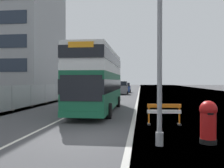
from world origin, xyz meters
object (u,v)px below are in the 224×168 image
(red_pillar_postbox, at_px, (208,120))
(roadworks_barrier, at_px, (164,112))
(car_oncoming_near, at_px, (86,90))
(car_receding_mid, at_px, (122,88))
(lamppost_foreground, at_px, (160,36))
(car_far_side, at_px, (108,87))
(double_decker_bus, at_px, (98,80))
(car_receding_far, at_px, (126,88))

(red_pillar_postbox, relative_size, roadworks_barrier, 0.90)
(car_oncoming_near, relative_size, car_receding_mid, 0.98)
(lamppost_foreground, distance_m, car_receding_mid, 34.24)
(car_far_side, bearing_deg, car_receding_mid, -71.60)
(car_oncoming_near, bearing_deg, red_pillar_postbox, -66.71)
(red_pillar_postbox, height_order, car_receding_mid, car_receding_mid)
(double_decker_bus, distance_m, red_pillar_postbox, 10.97)
(car_receding_mid, bearing_deg, double_decker_bus, -90.03)
(lamppost_foreground, xyz_separation_m, car_oncoming_near, (-8.36, 24.36, -3.00))
(double_decker_bus, bearing_deg, lamppost_foreground, -67.44)
(double_decker_bus, bearing_deg, roadworks_barrier, -49.36)
(lamppost_foreground, height_order, red_pillar_postbox, lamppost_foreground)
(car_receding_far, bearing_deg, double_decker_bus, -90.42)
(roadworks_barrier, distance_m, car_far_side, 43.60)
(roadworks_barrier, bearing_deg, car_oncoming_near, 114.03)
(double_decker_bus, distance_m, car_far_side, 37.61)
(lamppost_foreground, bearing_deg, roadworks_barrier, 82.48)
(red_pillar_postbox, relative_size, car_receding_far, 0.41)
(double_decker_bus, relative_size, car_receding_mid, 2.88)
(double_decker_bus, height_order, car_far_side, double_decker_bus)
(double_decker_bus, distance_m, roadworks_barrier, 7.26)
(roadworks_barrier, relative_size, car_oncoming_near, 0.46)
(car_receding_mid, relative_size, car_far_side, 1.00)
(double_decker_bus, height_order, red_pillar_postbox, double_decker_bus)
(lamppost_foreground, xyz_separation_m, roadworks_barrier, (0.57, 4.33, -3.33))
(car_receding_mid, distance_m, car_far_side, 13.83)
(car_receding_far, bearing_deg, roadworks_barrier, -83.19)
(red_pillar_postbox, distance_m, car_oncoming_near, 25.91)
(double_decker_bus, relative_size, lamppost_foreground, 1.35)
(double_decker_bus, xyz_separation_m, car_receding_far, (0.23, 31.14, -1.55))
(roadworks_barrier, relative_size, car_receding_mid, 0.46)
(car_oncoming_near, height_order, car_far_side, car_oncoming_near)
(double_decker_bus, bearing_deg, red_pillar_postbox, -57.06)
(car_oncoming_near, bearing_deg, roadworks_barrier, -65.97)
(car_receding_mid, bearing_deg, car_far_side, 108.40)
(double_decker_bus, distance_m, car_receding_far, 31.18)
(lamppost_foreground, relative_size, red_pillar_postbox, 5.22)
(lamppost_foreground, distance_m, car_far_side, 47.83)
(double_decker_bus, bearing_deg, car_receding_mid, 89.97)
(roadworks_barrier, xyz_separation_m, car_receding_mid, (-4.58, 29.55, 0.36))
(lamppost_foreground, height_order, car_receding_mid, lamppost_foreground)
(red_pillar_postbox, bearing_deg, car_receding_mid, 100.03)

